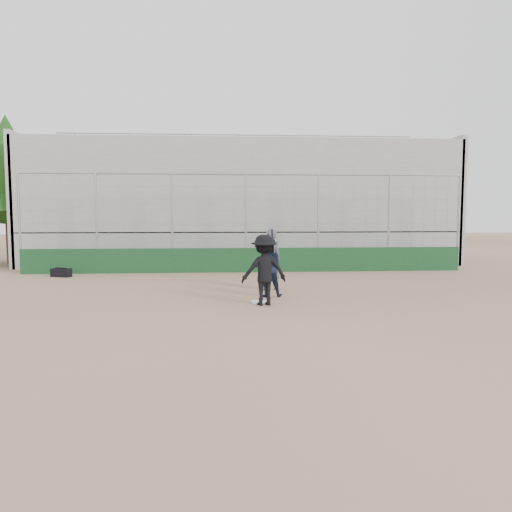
{
  "coord_description": "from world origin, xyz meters",
  "views": [
    {
      "loc": [
        -1.09,
        -13.43,
        2.45
      ],
      "look_at": [
        0.0,
        1.4,
        1.15
      ],
      "focal_mm": 35.0,
      "sensor_mm": 36.0,
      "label": 1
    }
  ],
  "objects": [
    {
      "name": "bleachers",
      "position": [
        0.0,
        11.95,
        2.92
      ],
      "size": [
        20.25,
        6.7,
        6.98
      ],
      "color": "gray",
      "rests_on": "ground"
    },
    {
      "name": "umpire",
      "position": [
        0.51,
        2.16,
        0.88
      ],
      "size": [
        0.82,
        0.66,
        1.75
      ],
      "primitive_type": "imported",
      "rotation": [
        0.0,
        0.0,
        3.46
      ],
      "color": "#48515B",
      "rests_on": "ground"
    },
    {
      "name": "ground",
      "position": [
        0.0,
        0.0,
        0.0
      ],
      "size": [
        90.0,
        90.0,
        0.0
      ],
      "primitive_type": "plane",
      "color": "brown",
      "rests_on": "ground"
    },
    {
      "name": "equipment_bag",
      "position": [
        -7.12,
        5.94,
        0.16
      ],
      "size": [
        0.82,
        0.56,
        0.36
      ],
      "color": "black",
      "rests_on": "ground"
    },
    {
      "name": "batter_at_plate",
      "position": [
        0.08,
        -0.38,
        0.94
      ],
      "size": [
        1.3,
        0.87,
        2.01
      ],
      "color": "black",
      "rests_on": "ground"
    },
    {
      "name": "backstop",
      "position": [
        0.0,
        7.0,
        0.96
      ],
      "size": [
        18.1,
        0.25,
        4.04
      ],
      "color": "#12381B",
      "rests_on": "ground"
    },
    {
      "name": "home_plate",
      "position": [
        0.0,
        0.0,
        0.01
      ],
      "size": [
        0.44,
        0.44,
        0.02
      ],
      "primitive_type": "cube",
      "color": "white",
      "rests_on": "ground"
    },
    {
      "name": "catcher_crouched",
      "position": [
        0.31,
        0.87,
        0.58
      ],
      "size": [
        0.84,
        0.65,
        1.16
      ],
      "color": "black",
      "rests_on": "ground"
    },
    {
      "name": "tree_left",
      "position": [
        -11.0,
        11.0,
        4.39
      ],
      "size": [
        4.48,
        4.48,
        7.0
      ],
      "color": "#372014",
      "rests_on": "ground"
    }
  ]
}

